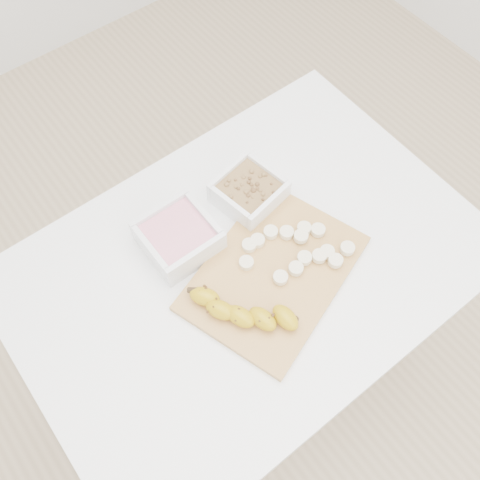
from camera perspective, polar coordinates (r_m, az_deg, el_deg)
ground at (r=1.86m, az=0.58°, el=-12.89°), size 3.50×3.50×0.00m
table at (r=1.24m, az=0.85°, el=-4.46°), size 1.00×0.70×0.75m
bowl_yogurt at (r=1.15m, az=-6.57°, el=0.35°), size 0.15×0.15×0.07m
bowl_granola at (r=1.21m, az=0.95°, el=5.19°), size 0.16×0.16×0.06m
cutting_board at (r=1.14m, az=3.59°, el=-3.51°), size 0.44×0.37×0.01m
banana at (r=1.07m, az=0.67°, el=-7.58°), size 0.15×0.22×0.04m
banana_slices at (r=1.15m, az=6.01°, el=-0.90°), size 0.22×0.17×0.02m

